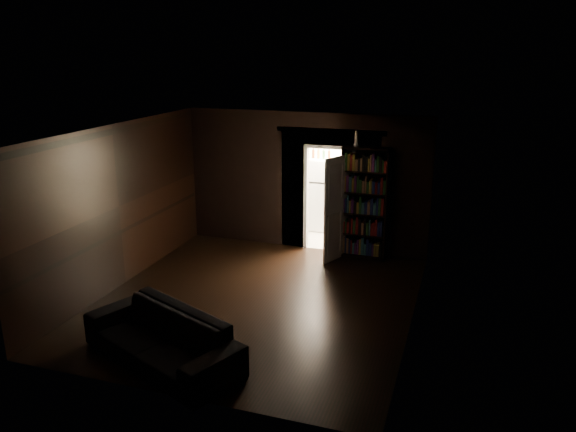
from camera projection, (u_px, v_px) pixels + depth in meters
The scene contains 9 objects.
ground at pixel (257, 301), 9.23m from camera, with size 5.50×5.50×0.00m, color black.
room_walls at pixel (277, 187), 9.72m from camera, with size 5.02×5.61×2.84m.
kitchen_alcove at pixel (342, 181), 12.25m from camera, with size 2.20×1.80×2.60m.
sofa at pixel (161, 331), 7.34m from camera, with size 2.35×1.02×0.90m, color black.
bookshelf at pixel (364, 203), 10.89m from camera, with size 0.90×0.32×2.20m, color black.
refrigerator at pixel (318, 193), 12.76m from camera, with size 0.74×0.68×1.65m, color white.
door at pixel (338, 208), 10.82m from camera, with size 0.85×0.05×2.05m, color white.
figurine at pixel (356, 139), 10.65m from camera, with size 0.10×0.10×0.29m, color white.
bottles at pixel (319, 152), 12.35m from camera, with size 0.66×0.08×0.27m, color black.
Camera 1 is at (3.14, -7.84, 4.01)m, focal length 35.00 mm.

